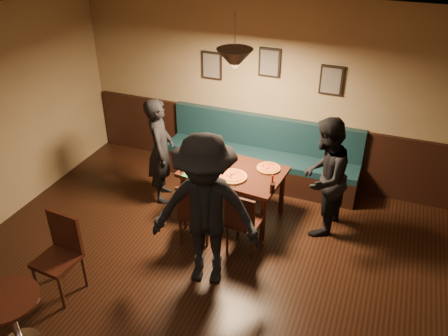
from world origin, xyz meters
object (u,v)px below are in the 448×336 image
diner_front (205,212)px  soda_glass (272,189)px  dining_table (233,193)px  diner_right (324,177)px  tabasco_bottle (272,178)px  cafe_chair_far (56,259)px  chair_near_left (195,209)px  booth_bench (260,153)px  cafe_table (14,323)px  diner_left (160,151)px  chair_near_right (245,220)px

diner_front → soda_glass: size_ratio=14.04×
dining_table → diner_right: bearing=10.4°
tabasco_bottle → cafe_chair_far: bearing=-132.8°
dining_table → chair_near_left: bearing=-107.2°
diner_right → soda_glass: bearing=-42.0°
booth_bench → chair_near_left: size_ratio=3.35×
tabasco_bottle → chair_near_left: bearing=-145.9°
chair_near_left → cafe_table: 2.41m
booth_bench → dining_table: booth_bench is taller
diner_front → cafe_table: 2.18m
diner_left → diner_right: diner_right is taller
dining_table → tabasco_bottle: 0.72m
chair_near_right → cafe_chair_far: bearing=-134.4°
tabasco_bottle → cafe_chair_far: size_ratio=0.13×
chair_near_left → cafe_table: (-0.95, -2.21, -0.12)m
chair_near_left → soda_glass: (0.92, 0.33, 0.34)m
diner_left → soda_glass: diner_left is taller
booth_bench → diner_left: 1.56m
diner_right → diner_front: size_ratio=0.86×
chair_near_right → tabasco_bottle: bearing=76.1°
diner_left → tabasco_bottle: size_ratio=12.74×
diner_right → diner_front: (-1.05, -1.40, 0.13)m
soda_glass → diner_right: bearing=39.1°
chair_near_left → cafe_table: size_ratio=1.36×
tabasco_bottle → diner_left: bearing=175.8°
chair_near_right → cafe_table: (-1.62, -2.24, -0.11)m
dining_table → cafe_chair_far: size_ratio=1.38×
booth_bench → cafe_chair_far: size_ratio=3.09×
booth_bench → cafe_table: 4.07m
chair_near_left → diner_left: diner_left is taller
booth_bench → dining_table: bearing=-94.9°
cafe_chair_far → chair_near_right: bearing=-133.8°
diner_right → soda_glass: 0.71m
soda_glass → dining_table: bearing=151.9°
booth_bench → soda_glass: (0.56, -1.32, 0.29)m
chair_near_right → diner_right: size_ratio=0.54×
dining_table → chair_near_left: (-0.28, -0.67, 0.09)m
chair_near_right → diner_right: bearing=47.3°
soda_glass → cafe_chair_far: 2.64m
chair_near_left → cafe_chair_far: cafe_chair_far is taller
diner_left → soda_glass: size_ratio=11.73×
chair_near_left → dining_table: bearing=51.8°
diner_right → tabasco_bottle: diner_right is taller
chair_near_left → diner_left: (-0.84, 0.70, 0.34)m
booth_bench → diner_left: bearing=-141.9°
dining_table → cafe_table: bearing=-107.8°
chair_near_right → diner_front: bearing=-105.9°
booth_bench → diner_front: 2.31m
chair_near_left → cafe_chair_far: 1.76m
cafe_table → cafe_chair_far: size_ratio=0.68×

